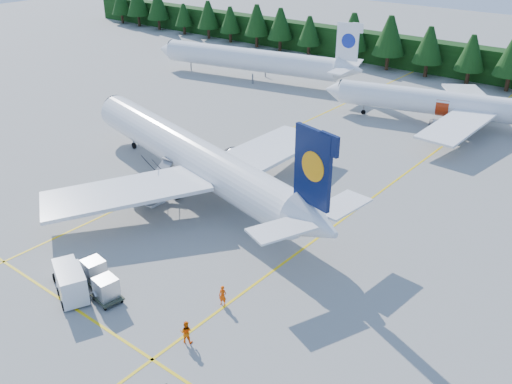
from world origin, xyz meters
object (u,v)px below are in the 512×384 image
Objects in this scene: airstairs at (148,192)px; service_truck at (69,279)px; airliner_navy at (185,152)px; airliner_red at (439,103)px.

service_truck is (7.98, -15.65, 0.48)m from airstairs.
airstairs is 0.99× the size of service_truck.
service_truck is (7.53, -21.12, -2.58)m from airliner_navy.
airliner_red is 45.88m from airstairs.
airliner_navy is 7.59× the size of service_truck.
airliner_navy is 22.57m from service_truck.
airstairs is (-14.99, -43.30, -2.38)m from airliner_red.
airliner_navy is 1.22× the size of airliner_red.
airliner_red is 59.39m from service_truck.
airstairs is at bearing -80.95° from airliner_navy.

